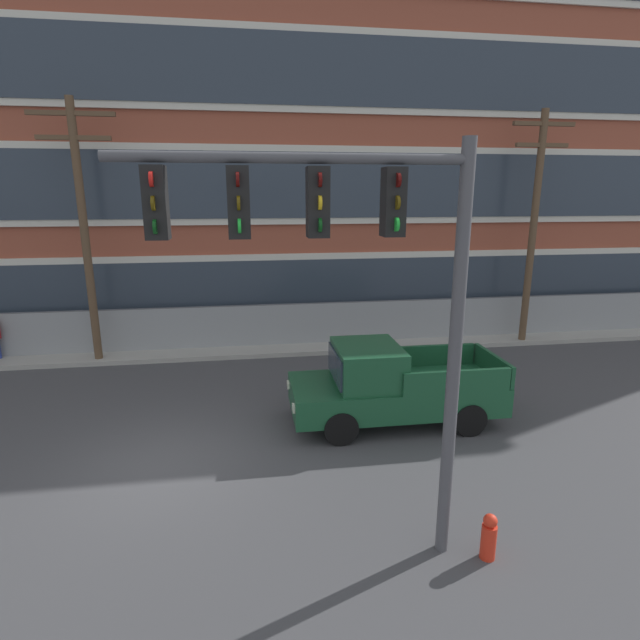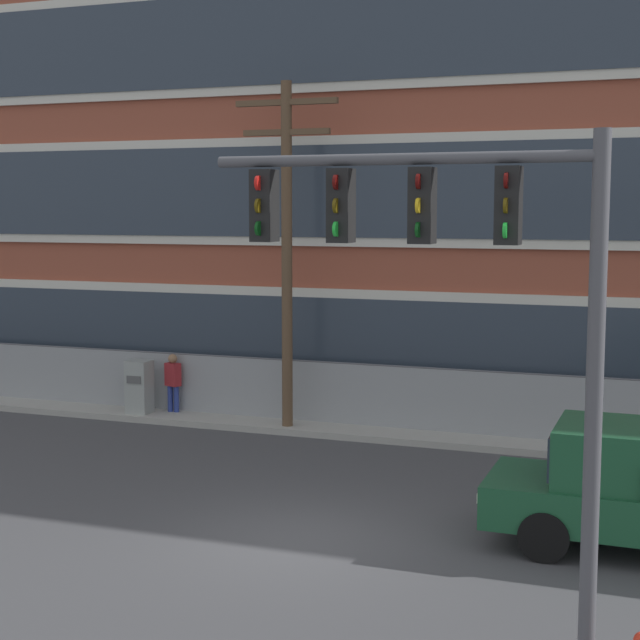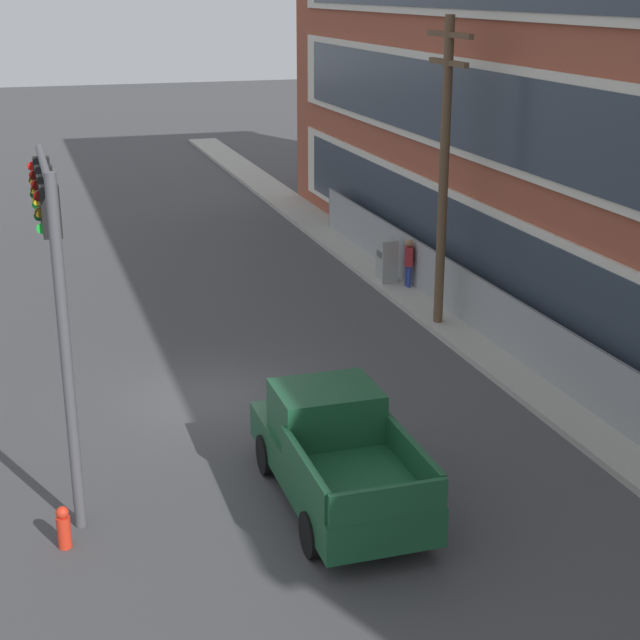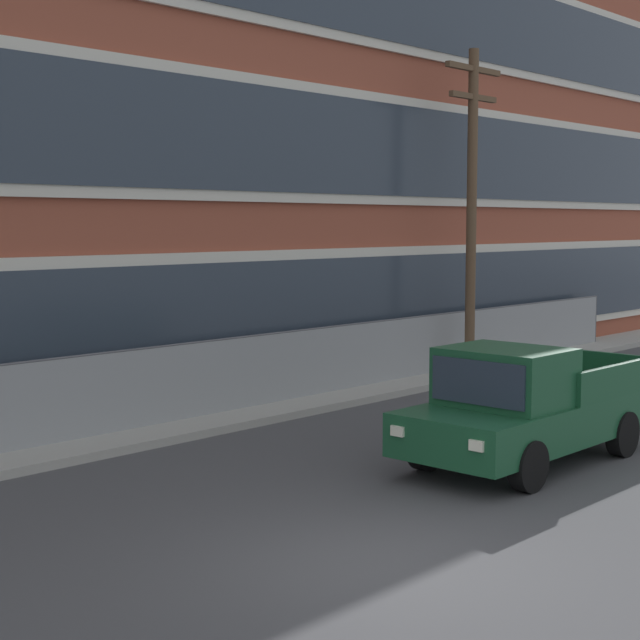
{
  "view_description": "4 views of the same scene",
  "coord_description": "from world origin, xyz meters",
  "px_view_note": "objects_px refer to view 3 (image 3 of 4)",
  "views": [
    {
      "loc": [
        1.95,
        -9.88,
        5.63
      ],
      "look_at": [
        4.06,
        3.93,
        2.06
      ],
      "focal_mm": 28.0,
      "sensor_mm": 36.0,
      "label": 1
    },
    {
      "loc": [
        5.8,
        -14.66,
        5.48
      ],
      "look_at": [
        -0.22,
        1.76,
        3.48
      ],
      "focal_mm": 55.0,
      "sensor_mm": 36.0,
      "label": 2
    },
    {
      "loc": [
        20.92,
        -3.87,
        9.13
      ],
      "look_at": [
        2.32,
        2.03,
        2.49
      ],
      "focal_mm": 55.0,
      "sensor_mm": 36.0,
      "label": 3
    },
    {
      "loc": [
        -8.82,
        -7.15,
        4.07
      ],
      "look_at": [
        4.62,
        5.27,
        2.25
      ],
      "focal_mm": 55.0,
      "sensor_mm": 36.0,
      "label": 4
    }
  ],
  "objects_px": {
    "traffic_signal_mast": "(53,249)",
    "pedestrian_near_cabinet": "(409,261)",
    "pickup_truck_dark_green": "(336,454)",
    "fire_hydrant": "(64,527)",
    "utility_pole_near_corner": "(444,161)",
    "electrical_cabinet": "(387,263)"
  },
  "relations": [
    {
      "from": "utility_pole_near_corner",
      "to": "electrical_cabinet",
      "type": "distance_m",
      "value": 5.76
    },
    {
      "from": "pedestrian_near_cabinet",
      "to": "fire_hydrant",
      "type": "xyz_separation_m",
      "value": [
        12.11,
        -11.35,
        -0.59
      ]
    },
    {
      "from": "pedestrian_near_cabinet",
      "to": "pickup_truck_dark_green",
      "type": "bearing_deg",
      "value": -28.15
    },
    {
      "from": "pedestrian_near_cabinet",
      "to": "traffic_signal_mast",
      "type": "bearing_deg",
      "value": -48.11
    },
    {
      "from": "traffic_signal_mast",
      "to": "utility_pole_near_corner",
      "type": "bearing_deg",
      "value": 121.55
    },
    {
      "from": "electrical_cabinet",
      "to": "fire_hydrant",
      "type": "distance_m",
      "value": 16.89
    },
    {
      "from": "pickup_truck_dark_green",
      "to": "fire_hydrant",
      "type": "distance_m",
      "value": 4.99
    },
    {
      "from": "utility_pole_near_corner",
      "to": "pedestrian_near_cabinet",
      "type": "relative_size",
      "value": 5.01
    },
    {
      "from": "traffic_signal_mast",
      "to": "utility_pole_near_corner",
      "type": "height_order",
      "value": "utility_pole_near_corner"
    },
    {
      "from": "pickup_truck_dark_green",
      "to": "pedestrian_near_cabinet",
      "type": "bearing_deg",
      "value": 151.85
    },
    {
      "from": "pickup_truck_dark_green",
      "to": "fire_hydrant",
      "type": "height_order",
      "value": "pickup_truck_dark_green"
    },
    {
      "from": "pickup_truck_dark_green",
      "to": "traffic_signal_mast",
      "type": "bearing_deg",
      "value": -113.82
    },
    {
      "from": "fire_hydrant",
      "to": "pickup_truck_dark_green",
      "type": "bearing_deg",
      "value": 91.83
    },
    {
      "from": "utility_pole_near_corner",
      "to": "traffic_signal_mast",
      "type": "bearing_deg",
      "value": -58.45
    },
    {
      "from": "traffic_signal_mast",
      "to": "pedestrian_near_cabinet",
      "type": "xyz_separation_m",
      "value": [
        -9.9,
        11.04,
        -3.74
      ]
    },
    {
      "from": "pedestrian_near_cabinet",
      "to": "fire_hydrant",
      "type": "relative_size",
      "value": 2.17
    },
    {
      "from": "pickup_truck_dark_green",
      "to": "electrical_cabinet",
      "type": "distance_m",
      "value": 14.05
    },
    {
      "from": "fire_hydrant",
      "to": "utility_pole_near_corner",
      "type": "bearing_deg",
      "value": 128.66
    },
    {
      "from": "electrical_cabinet",
      "to": "pedestrian_near_cabinet",
      "type": "bearing_deg",
      "value": 29.12
    },
    {
      "from": "traffic_signal_mast",
      "to": "electrical_cabinet",
      "type": "height_order",
      "value": "traffic_signal_mast"
    },
    {
      "from": "traffic_signal_mast",
      "to": "utility_pole_near_corner",
      "type": "distance_m",
      "value": 12.36
    },
    {
      "from": "traffic_signal_mast",
      "to": "fire_hydrant",
      "type": "relative_size",
      "value": 8.15
    }
  ]
}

